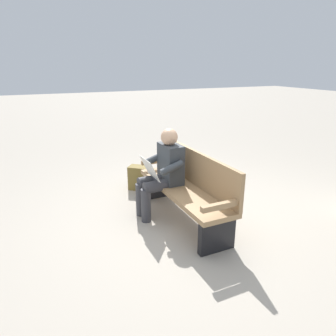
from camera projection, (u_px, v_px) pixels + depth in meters
The scene contains 4 objects.
ground_plane at pixel (182, 219), 4.08m from camera, with size 40.00×40.00×0.00m, color #A89E8E.
bench_near at pixel (188, 186), 3.96m from camera, with size 1.81×0.51×0.90m.
person_seated at pixel (163, 170), 4.04m from camera, with size 0.57×0.58×1.18m.
backpack at pixel (139, 178), 5.02m from camera, with size 0.37×0.38×0.39m.
Camera 1 is at (-3.25, 1.68, 1.95)m, focal length 32.91 mm.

